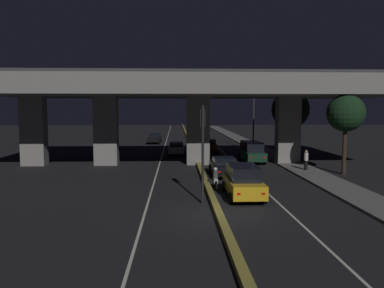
% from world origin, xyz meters
% --- Properties ---
extents(ground_plane, '(200.00, 200.00, 0.00)m').
position_xyz_m(ground_plane, '(0.00, 0.00, 0.00)').
color(ground_plane, black).
extents(lane_line_left_inner, '(0.12, 126.00, 0.00)m').
position_xyz_m(lane_line_left_inner, '(-3.57, 35.00, 0.00)').
color(lane_line_left_inner, beige).
rests_on(lane_line_left_inner, ground_plane).
extents(lane_line_right_inner, '(0.12, 126.00, 0.00)m').
position_xyz_m(lane_line_right_inner, '(3.57, 35.00, 0.00)').
color(lane_line_right_inner, beige).
rests_on(lane_line_right_inner, ground_plane).
extents(median_divider, '(0.37, 126.00, 0.29)m').
position_xyz_m(median_divider, '(0.00, 35.00, 0.15)').
color(median_divider, olive).
rests_on(median_divider, ground_plane).
extents(sidewalk_right, '(2.62, 126.00, 0.14)m').
position_xyz_m(sidewalk_right, '(8.57, 28.00, 0.07)').
color(sidewalk_right, '#5B5956').
rests_on(sidewalk_right, ground_plane).
extents(elevated_overpass, '(36.04, 13.18, 8.76)m').
position_xyz_m(elevated_overpass, '(-0.31, 16.82, 6.75)').
color(elevated_overpass, gray).
rests_on(elevated_overpass, ground_plane).
extents(traffic_light_left_of_median, '(0.30, 0.49, 5.32)m').
position_xyz_m(traffic_light_left_of_median, '(-0.58, 2.42, 3.62)').
color(traffic_light_left_of_median, black).
rests_on(traffic_light_left_of_median, ground_plane).
extents(street_lamp, '(2.75, 0.32, 8.08)m').
position_xyz_m(street_lamp, '(7.33, 29.09, 4.82)').
color(street_lamp, '#2D2D30').
rests_on(street_lamp, ground_plane).
extents(car_taxi_yellow_lead, '(2.02, 4.78, 1.86)m').
position_xyz_m(car_taxi_yellow_lead, '(1.89, 3.74, 0.95)').
color(car_taxi_yellow_lead, gold).
rests_on(car_taxi_yellow_lead, ground_plane).
extents(car_black_second, '(2.02, 4.57, 1.42)m').
position_xyz_m(car_black_second, '(1.66, 10.74, 0.74)').
color(car_black_second, black).
rests_on(car_black_second, ground_plane).
extents(car_dark_green_third, '(2.06, 4.72, 2.00)m').
position_xyz_m(car_dark_green_third, '(5.27, 17.91, 1.05)').
color(car_dark_green_third, black).
rests_on(car_dark_green_third, ground_plane).
extents(car_dark_red_fourth, '(2.12, 4.58, 1.54)m').
position_xyz_m(car_dark_red_fourth, '(1.83, 26.49, 0.78)').
color(car_dark_red_fourth, '#591414').
rests_on(car_dark_red_fourth, ground_plane).
extents(car_silver_lead_oncoming, '(1.86, 4.77, 1.39)m').
position_xyz_m(car_silver_lead_oncoming, '(-1.99, 24.26, 0.72)').
color(car_silver_lead_oncoming, gray).
rests_on(car_silver_lead_oncoming, ground_plane).
extents(car_black_second_oncoming, '(2.02, 4.72, 1.41)m').
position_xyz_m(car_black_second_oncoming, '(-5.26, 38.23, 0.75)').
color(car_black_second_oncoming, black).
rests_on(car_black_second_oncoming, ground_plane).
extents(motorcycle_white_filtering_near, '(0.32, 1.87, 1.40)m').
position_xyz_m(motorcycle_white_filtering_near, '(0.51, 6.05, 0.60)').
color(motorcycle_white_filtering_near, black).
rests_on(motorcycle_white_filtering_near, ground_plane).
extents(pedestrian_on_sidewalk, '(0.34, 0.34, 1.63)m').
position_xyz_m(pedestrian_on_sidewalk, '(8.62, 12.32, 0.96)').
color(pedestrian_on_sidewalk, black).
rests_on(pedestrian_on_sidewalk, sidewalk_right).
extents(roadside_tree_kerbside_near, '(2.92, 2.92, 6.28)m').
position_xyz_m(roadside_tree_kerbside_near, '(11.15, 10.94, 4.77)').
color(roadside_tree_kerbside_near, '#2D2116').
rests_on(roadside_tree_kerbside_near, ground_plane).
extents(roadside_tree_kerbside_mid, '(4.34, 4.34, 7.25)m').
position_xyz_m(roadside_tree_kerbside_mid, '(11.18, 25.13, 5.06)').
color(roadside_tree_kerbside_mid, '#2D2116').
rests_on(roadside_tree_kerbside_mid, ground_plane).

